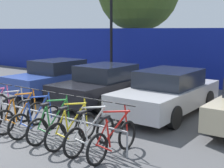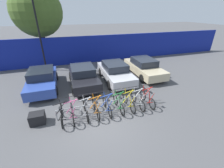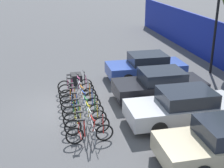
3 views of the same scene
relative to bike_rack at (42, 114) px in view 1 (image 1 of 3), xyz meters
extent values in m
plane|color=#4C4C4F|center=(-0.59, -0.68, -0.50)|extent=(120.00, 120.00, 0.00)
cube|color=navy|center=(-0.59, 8.82, 0.86)|extent=(36.00, 0.16, 2.72)
cylinder|color=gray|center=(0.00, 0.00, 0.05)|extent=(5.26, 0.04, 0.04)
cylinder|color=gray|center=(2.63, 0.00, -0.23)|extent=(0.04, 0.04, 0.55)
torus|color=black|center=(-2.38, 0.38, -0.17)|extent=(0.06, 0.66, 0.66)
torus|color=black|center=(-1.86, 0.38, -0.17)|extent=(0.06, 0.66, 0.66)
cylinder|color=#E55993|center=(-1.86, 0.33, 0.17)|extent=(0.12, 0.04, 0.69)
cylinder|color=black|center=(-1.86, 0.29, 0.54)|extent=(0.52, 0.03, 0.03)
torus|color=black|center=(-1.19, 0.38, -0.17)|extent=(0.06, 0.66, 0.66)
cylinder|color=#B7B7BC|center=(-1.19, 0.01, 0.15)|extent=(0.60, 0.04, 0.76)
cylinder|color=#B7B7BC|center=(-1.19, -0.04, 0.46)|extent=(0.68, 0.04, 0.16)
cylinder|color=#B7B7BC|center=(-1.19, -0.33, 0.09)|extent=(0.14, 0.04, 0.63)
cylinder|color=#B7B7BC|center=(-1.19, 0.33, 0.17)|extent=(0.12, 0.04, 0.69)
cylinder|color=black|center=(-1.19, 0.29, 0.54)|extent=(0.52, 0.03, 0.03)
torus|color=black|center=(-0.66, -0.68, -0.17)|extent=(0.06, 0.66, 0.66)
torus|color=black|center=(-0.66, 0.38, -0.17)|extent=(0.06, 0.66, 0.66)
cylinder|color=orange|center=(-0.66, 0.01, 0.15)|extent=(0.60, 0.04, 0.76)
cylinder|color=orange|center=(-0.66, -0.04, 0.46)|extent=(0.68, 0.04, 0.16)
cylinder|color=orange|center=(-0.66, -0.33, 0.09)|extent=(0.14, 0.04, 0.63)
cylinder|color=orange|center=(-0.66, -0.53, 0.11)|extent=(0.32, 0.03, 0.58)
cylinder|color=orange|center=(-0.66, -0.48, -0.20)|extent=(0.40, 0.03, 0.08)
cylinder|color=orange|center=(-0.66, 0.33, 0.17)|extent=(0.12, 0.04, 0.69)
cylinder|color=black|center=(-0.66, 0.29, 0.54)|extent=(0.52, 0.03, 0.03)
cube|color=black|center=(-0.66, -0.42, 0.43)|extent=(0.10, 0.22, 0.05)
torus|color=black|center=(-0.05, -0.68, -0.17)|extent=(0.06, 0.66, 0.66)
torus|color=black|center=(-0.05, 0.38, -0.17)|extent=(0.06, 0.66, 0.66)
cylinder|color=#284CB7|center=(-0.05, 0.01, 0.15)|extent=(0.60, 0.04, 0.76)
cylinder|color=#284CB7|center=(-0.05, -0.04, 0.46)|extent=(0.68, 0.04, 0.16)
cylinder|color=#284CB7|center=(-0.05, -0.33, 0.09)|extent=(0.14, 0.04, 0.63)
cylinder|color=#284CB7|center=(-0.05, -0.53, 0.11)|extent=(0.32, 0.03, 0.58)
cylinder|color=#284CB7|center=(-0.05, -0.48, -0.20)|extent=(0.40, 0.03, 0.08)
cylinder|color=#284CB7|center=(-0.05, 0.33, 0.17)|extent=(0.12, 0.04, 0.69)
cylinder|color=black|center=(-0.05, 0.29, 0.54)|extent=(0.52, 0.03, 0.03)
cube|color=black|center=(-0.05, -0.42, 0.43)|extent=(0.10, 0.22, 0.05)
torus|color=black|center=(0.61, -0.68, -0.17)|extent=(0.06, 0.66, 0.66)
torus|color=black|center=(0.61, 0.38, -0.17)|extent=(0.06, 0.66, 0.66)
cylinder|color=#288438|center=(0.61, 0.01, 0.15)|extent=(0.60, 0.04, 0.76)
cylinder|color=#288438|center=(0.61, -0.04, 0.46)|extent=(0.68, 0.04, 0.16)
cylinder|color=#288438|center=(0.61, -0.33, 0.09)|extent=(0.14, 0.04, 0.63)
cylinder|color=#288438|center=(0.61, -0.53, 0.11)|extent=(0.32, 0.03, 0.58)
cylinder|color=#288438|center=(0.61, -0.48, -0.20)|extent=(0.40, 0.03, 0.08)
cylinder|color=#288438|center=(0.61, 0.33, 0.17)|extent=(0.12, 0.04, 0.69)
cylinder|color=black|center=(0.61, 0.29, 0.54)|extent=(0.52, 0.03, 0.03)
cube|color=black|center=(0.61, -0.42, 0.43)|extent=(0.10, 0.22, 0.05)
torus|color=black|center=(1.21, -0.68, -0.17)|extent=(0.06, 0.66, 0.66)
torus|color=black|center=(1.21, 0.38, -0.17)|extent=(0.06, 0.66, 0.66)
cylinder|color=yellow|center=(1.21, 0.01, 0.15)|extent=(0.60, 0.04, 0.76)
cylinder|color=yellow|center=(1.21, -0.04, 0.46)|extent=(0.68, 0.04, 0.16)
cylinder|color=yellow|center=(1.21, -0.33, 0.09)|extent=(0.14, 0.04, 0.63)
cylinder|color=yellow|center=(1.21, -0.53, 0.11)|extent=(0.32, 0.03, 0.58)
cylinder|color=yellow|center=(1.21, -0.48, -0.20)|extent=(0.40, 0.03, 0.08)
cylinder|color=yellow|center=(1.21, 0.33, 0.17)|extent=(0.12, 0.04, 0.69)
cylinder|color=black|center=(1.21, 0.29, 0.54)|extent=(0.52, 0.03, 0.03)
cube|color=black|center=(1.21, -0.42, 0.43)|extent=(0.10, 0.22, 0.05)
torus|color=black|center=(1.77, -0.68, -0.17)|extent=(0.06, 0.66, 0.66)
torus|color=black|center=(1.77, 0.38, -0.17)|extent=(0.06, 0.66, 0.66)
cylinder|color=silver|center=(1.77, 0.01, 0.15)|extent=(0.60, 0.04, 0.76)
cylinder|color=silver|center=(1.77, -0.04, 0.46)|extent=(0.68, 0.04, 0.16)
cylinder|color=silver|center=(1.77, -0.33, 0.09)|extent=(0.14, 0.04, 0.63)
cylinder|color=silver|center=(1.77, -0.53, 0.11)|extent=(0.32, 0.03, 0.58)
cylinder|color=silver|center=(1.77, -0.48, -0.20)|extent=(0.40, 0.03, 0.08)
cylinder|color=silver|center=(1.77, 0.33, 0.17)|extent=(0.12, 0.04, 0.69)
cylinder|color=black|center=(1.77, 0.29, 0.54)|extent=(0.52, 0.03, 0.03)
cube|color=black|center=(1.77, -0.42, 0.43)|extent=(0.10, 0.22, 0.05)
torus|color=black|center=(2.38, -0.68, -0.17)|extent=(0.06, 0.66, 0.66)
torus|color=black|center=(2.38, 0.38, -0.17)|extent=(0.06, 0.66, 0.66)
cylinder|color=red|center=(2.38, 0.01, 0.15)|extent=(0.60, 0.04, 0.76)
cylinder|color=red|center=(2.38, -0.04, 0.46)|extent=(0.68, 0.04, 0.16)
cylinder|color=red|center=(2.38, -0.33, 0.09)|extent=(0.14, 0.04, 0.63)
cylinder|color=red|center=(2.38, -0.53, 0.11)|extent=(0.32, 0.03, 0.58)
cylinder|color=red|center=(2.38, -0.48, -0.20)|extent=(0.40, 0.03, 0.08)
cylinder|color=red|center=(2.38, 0.33, 0.17)|extent=(0.12, 0.04, 0.69)
cylinder|color=black|center=(2.38, 0.29, 0.54)|extent=(0.52, 0.03, 0.03)
cube|color=black|center=(2.38, -0.42, 0.43)|extent=(0.10, 0.22, 0.05)
cube|color=#2D479E|center=(-3.52, 3.84, 0.06)|extent=(1.80, 4.21, 0.62)
cube|color=#1E232D|center=(-3.52, 3.95, 0.63)|extent=(1.58, 1.94, 0.52)
cylinder|color=black|center=(-4.38, 5.07, -0.18)|extent=(0.20, 0.64, 0.64)
cylinder|color=black|center=(-2.67, 5.07, -0.18)|extent=(0.20, 0.64, 0.64)
cylinder|color=black|center=(-4.38, 2.62, -0.18)|extent=(0.20, 0.64, 0.64)
cylinder|color=black|center=(-2.67, 2.62, -0.18)|extent=(0.20, 0.64, 0.64)
cube|color=black|center=(-0.74, 3.59, 0.06)|extent=(1.80, 4.20, 0.62)
cube|color=#1E232D|center=(-0.74, 3.69, 0.63)|extent=(1.58, 1.93, 0.52)
cylinder|color=black|center=(-1.60, 4.80, -0.18)|extent=(0.20, 0.64, 0.64)
cylinder|color=black|center=(0.11, 4.80, -0.18)|extent=(0.20, 0.64, 0.64)
cylinder|color=black|center=(-1.60, 2.37, -0.18)|extent=(0.20, 0.64, 0.64)
cylinder|color=black|center=(0.11, 2.37, -0.18)|extent=(0.20, 0.64, 0.64)
cube|color=#B7B7BC|center=(1.73, 3.64, 0.06)|extent=(1.80, 4.44, 0.62)
cube|color=#1E232D|center=(1.73, 3.75, 0.63)|extent=(1.58, 2.04, 0.52)
cylinder|color=black|center=(0.87, 4.93, -0.18)|extent=(0.20, 0.64, 0.64)
cylinder|color=black|center=(2.58, 4.93, -0.18)|extent=(0.20, 0.64, 0.64)
cylinder|color=black|center=(0.87, 2.35, -0.18)|extent=(0.20, 0.64, 0.64)
cylinder|color=black|center=(2.58, 2.35, -0.18)|extent=(0.20, 0.64, 0.64)
cylinder|color=black|center=(3.55, 2.63, -0.18)|extent=(0.20, 0.64, 0.64)
cylinder|color=black|center=(-3.59, 7.83, 2.56)|extent=(0.14, 0.14, 6.13)
cylinder|color=brown|center=(-3.73, 10.62, 1.07)|extent=(0.57, 0.57, 3.14)
camera|label=1|loc=(6.04, -5.15, 2.13)|focal=50.00mm
camera|label=2|loc=(-1.87, -6.55, 4.44)|focal=24.00mm
camera|label=3|loc=(11.89, -1.46, 5.41)|focal=50.00mm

